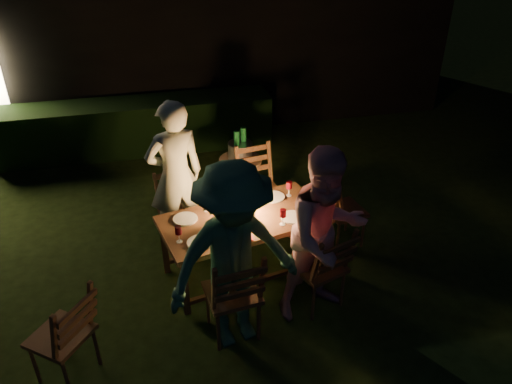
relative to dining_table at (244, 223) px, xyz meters
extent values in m
plane|color=black|center=(-0.50, -0.42, -0.63)|extent=(40.00, 40.00, 0.00)
cube|color=black|center=(-0.50, 5.78, 0.97)|extent=(10.00, 4.00, 3.20)
cube|color=black|center=(-1.00, 3.33, -0.23)|extent=(4.20, 0.70, 0.80)
cube|color=#4D2F19|center=(0.00, 0.00, 0.04)|extent=(1.81, 1.16, 0.05)
cube|color=#4D2F19|center=(-0.68, -0.49, -0.32)|extent=(0.06, 0.06, 0.61)
cube|color=#4D2F19|center=(-0.82, 0.18, -0.32)|extent=(0.06, 0.06, 0.61)
cube|color=#4D2F19|center=(0.82, -0.18, -0.32)|extent=(0.06, 0.06, 0.61)
cube|color=#4D2F19|center=(0.68, 0.49, -0.32)|extent=(0.06, 0.06, 0.61)
cube|color=#4D2F19|center=(-0.29, -0.83, -0.16)|extent=(0.51, 0.49, 0.04)
cube|color=#4D2F19|center=(-0.26, -1.02, 0.13)|extent=(0.47, 0.20, 0.54)
cube|color=#4D2F19|center=(0.59, -0.64, -0.18)|extent=(0.56, 0.54, 0.04)
cube|color=#4D2F19|center=(0.66, -0.82, 0.10)|extent=(0.46, 0.29, 0.52)
cube|color=#4D2F19|center=(-0.59, 0.64, -0.21)|extent=(0.50, 0.49, 0.04)
cube|color=#4D2F19|center=(-0.64, 0.81, 0.05)|extent=(0.43, 0.25, 0.48)
cube|color=#4D2F19|center=(0.38, 0.85, -0.16)|extent=(0.52, 0.50, 0.04)
cube|color=#4D2F19|center=(0.35, 1.04, 0.12)|extent=(0.47, 0.22, 0.53)
cube|color=#4D2F19|center=(1.22, 0.26, -0.19)|extent=(0.47, 0.49, 0.04)
cube|color=#4D2F19|center=(1.04, 0.23, 0.08)|extent=(0.21, 0.45, 0.50)
cube|color=#4D2F19|center=(-1.74, -0.98, -0.18)|extent=(0.60, 0.60, 0.04)
cube|color=#4D2F19|center=(-1.59, -1.09, 0.10)|extent=(0.38, 0.43, 0.51)
imported|color=silver|center=(-0.61, 0.71, 0.25)|extent=(0.71, 0.54, 1.75)
imported|color=#CD8D9F|center=(0.61, -0.71, 0.24)|extent=(0.96, 0.82, 1.74)
imported|color=#31634A|center=(-0.27, -0.89, 0.28)|extent=(1.28, 0.90, 1.81)
cube|color=white|center=(0.04, 0.06, 0.08)|extent=(0.15, 0.15, 0.03)
cube|color=white|center=(0.04, 0.06, 0.40)|extent=(0.16, 0.16, 0.03)
cylinder|color=#FF9E3F|center=(0.04, 0.06, 0.20)|extent=(0.09, 0.09, 0.18)
cylinder|color=white|center=(-0.58, 0.10, 0.08)|extent=(0.25, 0.25, 0.01)
cylinder|color=white|center=(-0.49, -0.33, 0.08)|extent=(0.25, 0.25, 0.01)
cylinder|color=white|center=(0.40, 0.31, 0.08)|extent=(0.25, 0.25, 0.01)
cylinder|color=white|center=(0.49, -0.12, 0.08)|extent=(0.25, 0.25, 0.01)
cylinder|color=#0F471E|center=(-0.24, -0.05, 0.21)|extent=(0.07, 0.07, 0.28)
cube|color=red|center=(-0.08, -0.34, 0.07)|extent=(0.18, 0.14, 0.01)
cube|color=red|center=(0.60, -0.18, 0.07)|extent=(0.18, 0.14, 0.01)
cube|color=black|center=(-0.55, -0.42, 0.07)|extent=(0.14, 0.07, 0.01)
cylinder|color=brown|center=(0.23, 1.25, 0.07)|extent=(0.53, 0.53, 0.04)
cylinder|color=brown|center=(0.23, 1.25, -0.28)|extent=(0.06, 0.06, 0.69)
cylinder|color=#A5A8AD|center=(0.23, 1.25, 0.20)|extent=(0.30, 0.30, 0.22)
cylinder|color=#0F471E|center=(0.18, 1.21, 0.25)|extent=(0.07, 0.07, 0.32)
cylinder|color=#0F471E|center=(0.28, 1.29, 0.25)|extent=(0.07, 0.07, 0.32)
camera|label=1|loc=(-0.86, -4.14, 2.90)|focal=35.00mm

